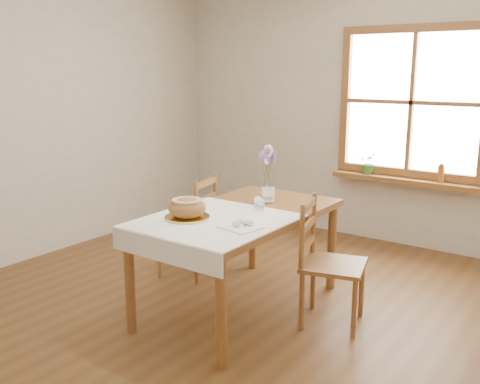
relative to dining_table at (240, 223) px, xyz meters
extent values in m
plane|color=brown|center=(0.00, -0.30, -0.66)|extent=(5.00, 5.00, 0.00)
cube|color=beige|center=(0.00, 2.20, 0.64)|extent=(4.50, 0.10, 2.60)
cube|color=beige|center=(-2.25, -0.30, 0.64)|extent=(0.10, 5.00, 2.60)
cube|color=olive|center=(0.50, 2.16, 1.48)|extent=(1.46, 0.08, 0.08)
cube|color=olive|center=(0.50, 2.16, 0.10)|extent=(1.46, 0.08, 0.08)
cube|color=olive|center=(-0.19, 2.16, 0.79)|extent=(0.08, 0.08, 1.30)
cube|color=olive|center=(0.50, 2.16, 0.79)|extent=(0.04, 0.06, 1.30)
cube|color=olive|center=(0.50, 2.16, 0.79)|extent=(1.30, 0.06, 0.04)
cube|color=white|center=(0.50, 2.19, 0.79)|extent=(1.30, 0.01, 1.30)
cube|color=olive|center=(0.50, 2.10, 0.03)|extent=(1.46, 0.20, 0.05)
cube|color=olive|center=(0.00, 0.00, 0.06)|extent=(0.90, 1.60, 0.05)
cylinder|color=olive|center=(-0.39, -0.74, -0.31)|extent=(0.07, 0.07, 0.70)
cylinder|color=olive|center=(0.39, -0.74, -0.31)|extent=(0.07, 0.07, 0.70)
cylinder|color=olive|center=(-0.39, 0.74, -0.31)|extent=(0.07, 0.07, 0.70)
cylinder|color=olive|center=(0.39, 0.74, -0.31)|extent=(0.07, 0.07, 0.70)
cube|color=white|center=(0.00, -0.30, 0.09)|extent=(0.91, 0.99, 0.01)
cylinder|color=white|center=(-0.18, -0.38, 0.10)|extent=(0.35, 0.35, 0.02)
ellipsoid|color=#9E6638|center=(-0.18, -0.38, 0.18)|extent=(0.26, 0.26, 0.14)
cube|color=white|center=(0.25, -0.35, 0.10)|extent=(0.28, 0.25, 0.01)
cylinder|color=white|center=(0.09, 0.09, 0.15)|extent=(0.06, 0.06, 0.10)
cylinder|color=white|center=(0.13, 0.08, 0.14)|extent=(0.06, 0.06, 0.09)
cylinder|color=white|center=(0.01, 0.36, 0.14)|extent=(0.13, 0.13, 0.11)
imported|color=#3D7830|center=(0.13, 2.10, 0.14)|extent=(0.21, 0.23, 0.17)
cylinder|color=#AA5C1F|center=(0.85, 2.10, 0.14)|extent=(0.08, 0.08, 0.18)
camera|label=1|loc=(2.19, -3.06, 1.11)|focal=40.00mm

